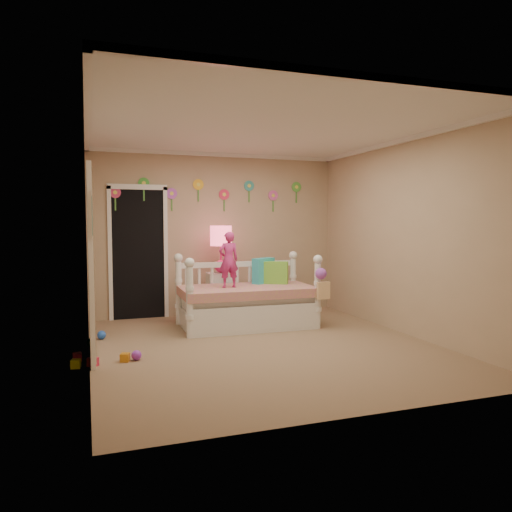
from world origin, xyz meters
name	(u,v)px	position (x,y,z in m)	size (l,w,h in m)	color
floor	(264,346)	(0.00, 0.00, 0.00)	(4.00, 4.50, 0.01)	#7F684C
ceiling	(265,128)	(0.00, 0.00, 2.60)	(4.00, 4.50, 0.01)	white
back_wall	(217,234)	(0.00, 2.25, 1.30)	(4.00, 0.01, 2.60)	tan
left_wall	(87,241)	(-2.00, 0.00, 1.30)	(0.01, 4.50, 2.60)	tan
right_wall	(406,237)	(2.00, 0.00, 1.30)	(0.01, 4.50, 2.60)	tan
crown_molding	(265,130)	(0.00, 0.00, 2.57)	(4.00, 4.50, 0.06)	white
daybed	(247,290)	(0.15, 1.14, 0.52)	(1.91, 1.03, 1.04)	white
pillow_turquoise	(263,271)	(0.50, 1.41, 0.77)	(0.38, 0.13, 0.38)	#249CB7
pillow_lime	(276,273)	(0.65, 1.29, 0.74)	(0.35, 0.13, 0.33)	#6FB938
child	(229,260)	(-0.13, 1.11, 0.97)	(0.29, 0.19, 0.78)	#CB2E7F
nightstand	(221,295)	(-0.04, 1.86, 0.35)	(0.42, 0.32, 0.71)	white
table_lamp	(221,242)	(-0.04, 1.86, 1.19)	(0.33, 0.33, 0.73)	#E51E68
closet_doorway	(138,252)	(-1.25, 2.23, 1.03)	(0.90, 0.04, 2.07)	black
flower_decals	(211,194)	(-0.09, 2.24, 1.94)	(3.40, 0.02, 0.50)	#B2668C
mirror_closet	(91,262)	(-1.96, 0.30, 1.05)	(0.07, 1.30, 2.10)	white
wall_picture	(90,216)	(-1.97, -0.90, 1.55)	(0.05, 0.34, 0.42)	white
hanging_bag	(321,285)	(1.06, 0.60, 0.63)	(0.20, 0.16, 0.36)	beige
toy_scatter	(112,345)	(-1.75, 0.45, 0.06)	(0.80, 1.30, 0.11)	#996666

